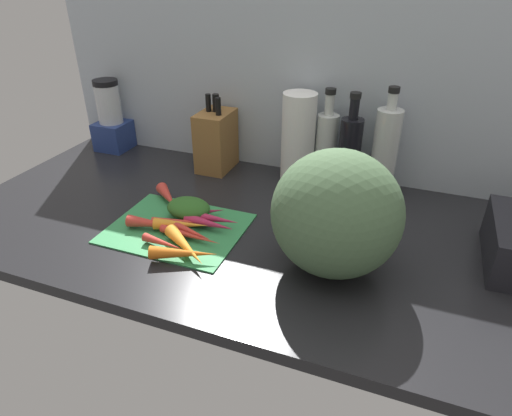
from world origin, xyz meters
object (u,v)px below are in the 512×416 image
carrot_6 (190,236)px  carrot_8 (163,243)px  carrot_4 (186,246)px  cutting_board (177,228)px  carrot_0 (168,197)px  carrot_11 (191,232)px  bottle_1 (349,152)px  knife_block (216,140)px  carrot_2 (181,225)px  carrot_10 (184,253)px  carrot_1 (205,212)px  carrot_7 (182,222)px  carrot_9 (210,218)px  carrot_3 (209,224)px  carrot_5 (153,224)px  winter_squash (336,214)px  paper_towel_roll (298,139)px  bottle_2 (385,151)px  blender_appliance (111,120)px  bottle_0 (326,147)px

carrot_6 → carrot_8: (-4.52, -5.27, 0.04)cm
carrot_4 → cutting_board: bearing=130.2°
carrot_0 → carrot_11: size_ratio=1.08×
bottle_1 → knife_block: bearing=-179.3°
carrot_2 → bottle_1: bearing=49.2°
cutting_board → carrot_10: 15.10cm
carrot_1 → bottle_1: size_ratio=0.37×
carrot_0 → carrot_6: carrot_0 is taller
carrot_7 → carrot_9: size_ratio=1.00×
carrot_3 → carrot_7: bearing=-166.6°
carrot_1 → knife_block: bearing=109.5°
cutting_board → carrot_5: bearing=-147.0°
carrot_5 → winter_squash: 47.88cm
carrot_1 → carrot_10: 20.17cm
carrot_2 → carrot_11: bearing=-24.2°
carrot_0 → carrot_2: size_ratio=0.98×
carrot_9 → carrot_0: bearing=159.1°
carrot_9 → paper_towel_roll: size_ratio=0.56×
carrot_8 → bottle_2: size_ratio=0.36×
carrot_4 → blender_appliance: bearing=138.7°
carrot_1 → carrot_9: (3.35, -3.40, 0.65)cm
carrot_9 → knife_block: 38.06cm
carrot_0 → carrot_8: bearing=-62.5°
carrot_7 → winter_squash: 41.64cm
knife_block → blender_appliance: blender_appliance is taller
carrot_11 → bottle_2: (40.86, 42.85, 11.28)cm
cutting_board → carrot_3: size_ratio=2.53×
winter_squash → blender_appliance: winter_squash is taller
cutting_board → blender_appliance: 65.04cm
carrot_2 → bottle_0: bottle_0 is taller
carrot_6 → paper_towel_roll: size_ratio=0.61×
carrot_4 → carrot_6: bearing=107.7°
carrot_11 → carrot_6: bearing=-69.4°
carrot_10 → bottle_2: (37.71, 52.16, 10.90)cm
carrot_3 → paper_towel_roll: 40.97cm
carrot_6 → blender_appliance: bearing=141.0°
carrot_10 → bottle_2: bearing=54.1°
carrot_9 → bottle_2: bearing=42.7°
carrot_11 → winter_squash: 37.66cm
carrot_11 → blender_appliance: 70.91cm
carrot_9 → carrot_6: bearing=-100.0°
carrot_2 → carrot_5: bearing=-162.1°
bottle_0 → paper_towel_roll: bearing=-166.2°
carrot_11 → bottle_1: bearing=53.6°
carrot_1 → carrot_3: carrot_3 is taller
carrot_6 → paper_towel_roll: 47.37cm
carrot_4 → carrot_6: 5.64cm
cutting_board → paper_towel_roll: paper_towel_roll is taller
carrot_6 → carrot_8: size_ratio=1.47×
bottle_2 → bottle_1: bearing=-174.8°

